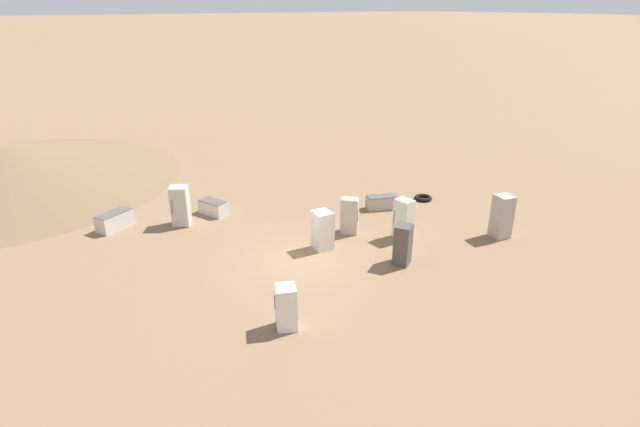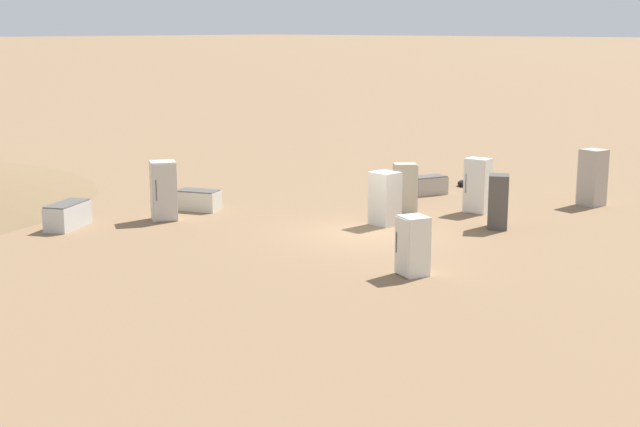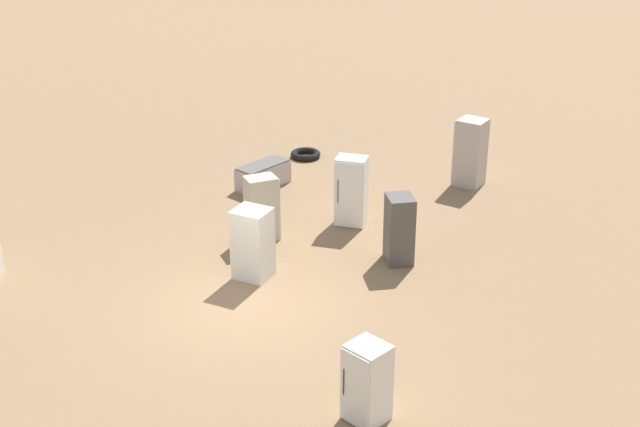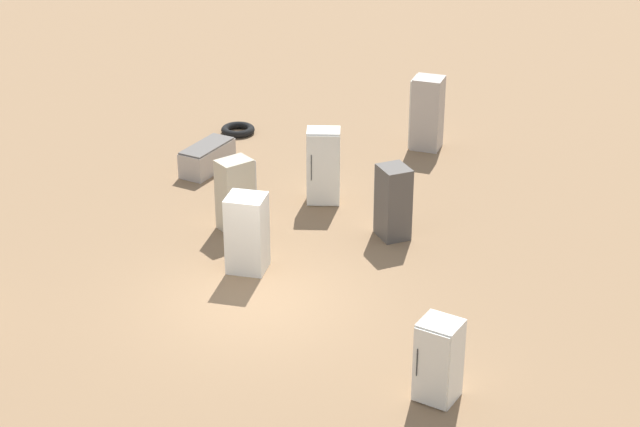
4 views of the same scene
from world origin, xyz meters
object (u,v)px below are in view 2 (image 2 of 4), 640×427
discarded_fridge_7 (405,188)px  scrap_tire (470,184)px  discarded_fridge_3 (425,186)px  discarded_fridge_6 (164,191)px  discarded_fridge_5 (413,246)px  discarded_fridge_0 (385,198)px  discarded_fridge_1 (498,202)px  discarded_fridge_4 (198,200)px  discarded_fridge_9 (477,186)px  discarded_fridge_2 (68,215)px  discarded_fridge_8 (592,177)px

discarded_fridge_7 → scrap_tire: size_ratio=1.79×
discarded_fridge_3 → discarded_fridge_6: (-9.14, 3.74, 0.61)m
discarded_fridge_5 → discarded_fridge_6: (0.00, 9.74, 0.20)m
discarded_fridge_0 → discarded_fridge_1: (1.88, -2.90, -0.00)m
discarded_fridge_1 → scrap_tire: bearing=98.6°
discarded_fridge_0 → discarded_fridge_7: (1.88, 0.61, -0.01)m
discarded_fridge_5 → discarded_fridge_3: bearing=-32.6°
discarded_fridge_7 → discarded_fridge_4: bearing=-96.3°
discarded_fridge_0 → discarded_fridge_5: size_ratio=1.12×
discarded_fridge_0 → discarded_fridge_9: 3.68m
discarded_fridge_2 → discarded_fridge_3: 12.87m
discarded_fridge_0 → discarded_fridge_8: (7.20, -3.47, 0.14)m
discarded_fridge_3 → discarded_fridge_7: (-3.12, -1.36, 0.48)m
discarded_fridge_3 → discarded_fridge_4: 8.46m
discarded_fridge_3 → discarded_fridge_5: (-9.14, -6.01, 0.41)m
discarded_fridge_4 → discarded_fridge_6: bearing=-8.9°
discarded_fridge_5 → scrap_tire: size_ratio=1.61×
discarded_fridge_5 → discarded_fridge_8: (11.34, 0.57, 0.23)m
discarded_fridge_1 → discarded_fridge_7: discarded_fridge_1 is taller
discarded_fridge_3 → discarded_fridge_7: bearing=-44.4°
discarded_fridge_2 → discarded_fridge_3: discarded_fridge_2 is taller
discarded_fridge_8 → discarded_fridge_7: bearing=155.1°
discarded_fridge_6 → discarded_fridge_8: (11.34, -9.17, 0.03)m
discarded_fridge_1 → discarded_fridge_6: size_ratio=0.88×
discarded_fridge_5 → scrap_tire: 13.10m
discarded_fridge_4 → scrap_tire: (9.99, -4.40, -0.24)m
discarded_fridge_2 → discarded_fridge_5: 11.38m
discarded_fridge_5 → discarded_fridge_6: discarded_fridge_6 is taller
discarded_fridge_3 → discarded_fridge_5: bearing=-34.6°
discarded_fridge_1 → discarded_fridge_7: 3.51m
discarded_fridge_2 → discarded_fridge_3: (11.84, -5.05, -0.05)m
discarded_fridge_1 → discarded_fridge_3: 5.80m
discarded_fridge_2 → discarded_fridge_6: discarded_fridge_6 is taller
discarded_fridge_1 → discarded_fridge_9: size_ratio=0.92×
discarded_fridge_0 → scrap_tire: (7.61, 1.70, -0.74)m
discarded_fridge_0 → discarded_fridge_1: 3.46m
discarded_fridge_7 → scrap_tire: bearing=146.7°
discarded_fridge_4 → discarded_fridge_5: size_ratio=1.07×
discarded_fridge_6 → scrap_tire: bearing=-167.2°
discarded_fridge_4 → discarded_fridge_6: (-1.76, -0.39, 0.61)m
discarded_fridge_8 → discarded_fridge_9: discarded_fridge_8 is taller
scrap_tire → discarded_fridge_5: bearing=-154.0°
discarded_fridge_1 → scrap_tire: size_ratio=1.80×
discarded_fridge_0 → discarded_fridge_5: discarded_fridge_0 is taller
discarded_fridge_0 → discarded_fridge_9: size_ratio=0.92×
discarded_fridge_5 → discarded_fridge_9: (7.63, 2.87, 0.16)m
discarded_fridge_2 → discarded_fridge_9: (10.32, -8.19, 0.52)m
discarded_fridge_2 → discarded_fridge_8: size_ratio=0.94×
discarded_fridge_2 → scrap_tire: 15.40m
discarded_fridge_2 → discarded_fridge_5: size_ratio=1.22×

